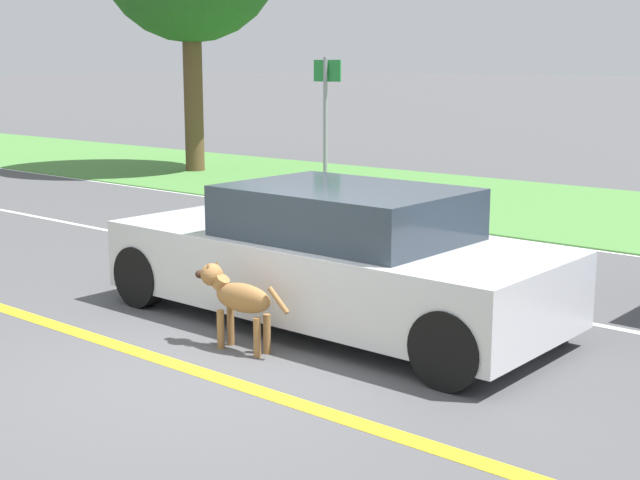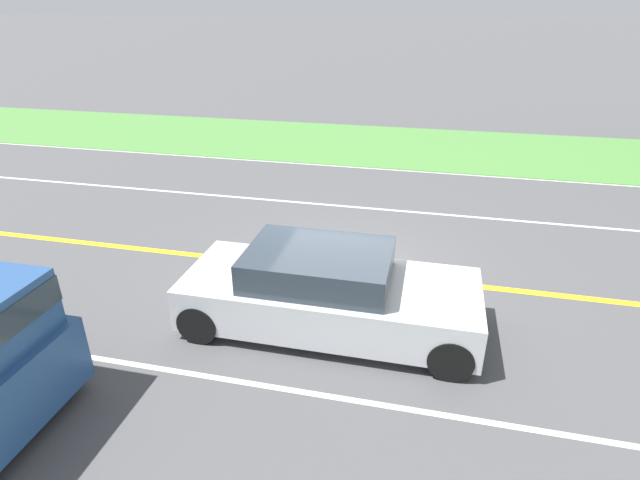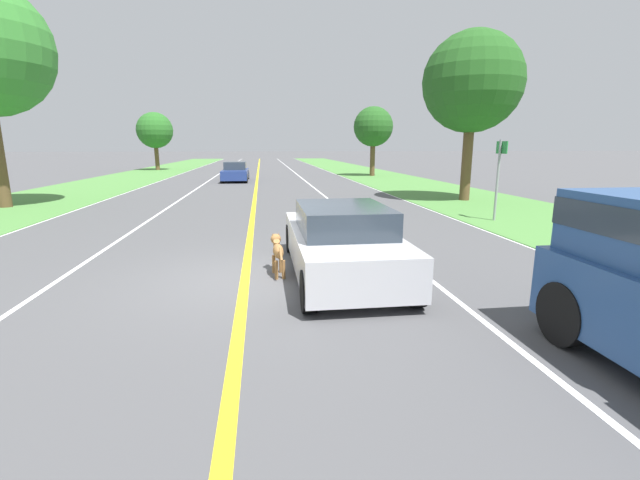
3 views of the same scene
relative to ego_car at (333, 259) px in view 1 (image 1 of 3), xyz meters
name	(u,v)px [view 1 (image 1 of 3)]	position (x,y,z in m)	size (l,w,h in m)	color
ground_plane	(203,373)	(-1.88, -0.12, -0.66)	(400.00, 400.00, 0.00)	#4C4C4F
centre_divider_line	(203,373)	(-1.88, -0.12, -0.65)	(0.18, 160.00, 0.01)	yellow
lane_edge_line_right	(566,246)	(5.12, -0.12, -0.65)	(0.14, 160.00, 0.01)	white
lane_dash_same_dir	(432,293)	(1.62, -0.12, -0.65)	(0.10, 160.00, 0.01)	white
ego_car	(333,259)	(0.00, 0.00, 0.00)	(1.92, 4.71, 1.39)	silver
dog	(236,297)	(-1.24, 0.12, -0.16)	(0.27, 1.08, 0.78)	olive
street_sign	(326,112)	(6.26, 5.32, 1.03)	(0.11, 0.64, 2.69)	gray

